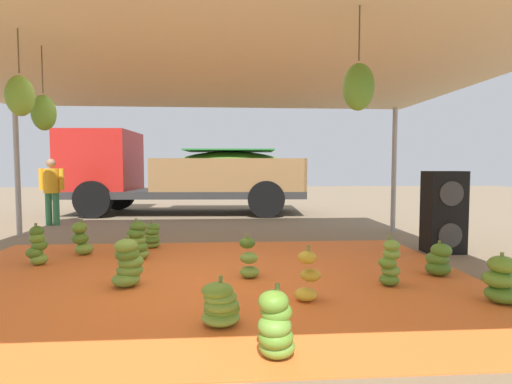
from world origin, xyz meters
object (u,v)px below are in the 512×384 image
(banana_bunch_9, at_px, (249,259))
(banana_bunch_12, at_px, (439,260))
(banana_bunch_6, at_px, (308,278))
(banana_bunch_8, at_px, (276,326))
(banana_bunch_1, at_px, (128,264))
(banana_bunch_5, at_px, (82,240))
(banana_bunch_11, at_px, (152,236))
(banana_bunch_0, at_px, (37,247))
(banana_bunch_10, at_px, (501,281))
(worker_0, at_px, (52,187))
(banana_bunch_2, at_px, (390,264))
(banana_bunch_3, at_px, (221,305))
(speaker_stack, at_px, (444,212))
(cargo_truck_main, at_px, (178,172))
(banana_bunch_7, at_px, (137,241))

(banana_bunch_9, bearing_deg, banana_bunch_12, -1.50)
(banana_bunch_6, bearing_deg, banana_bunch_8, -111.46)
(banana_bunch_1, distance_m, banana_bunch_5, 2.02)
(banana_bunch_1, relative_size, banana_bunch_11, 1.25)
(banana_bunch_0, bearing_deg, banana_bunch_10, -19.51)
(banana_bunch_11, bearing_deg, worker_0, 135.14)
(banana_bunch_2, height_order, banana_bunch_3, banana_bunch_2)
(banana_bunch_5, distance_m, worker_0, 3.85)
(banana_bunch_12, relative_size, speaker_stack, 0.33)
(worker_0, bearing_deg, banana_bunch_1, -58.97)
(banana_bunch_0, xyz_separation_m, banana_bunch_5, (0.38, 0.60, -0.02))
(banana_bunch_1, relative_size, banana_bunch_5, 1.08)
(banana_bunch_0, bearing_deg, banana_bunch_5, 57.94)
(banana_bunch_5, bearing_deg, banana_bunch_3, -52.36)
(banana_bunch_9, height_order, speaker_stack, speaker_stack)
(cargo_truck_main, bearing_deg, banana_bunch_7, -88.36)
(banana_bunch_2, bearing_deg, banana_bunch_3, -152.53)
(banana_bunch_8, xyz_separation_m, cargo_truck_main, (-1.84, 9.01, 0.97))
(banana_bunch_2, relative_size, banana_bunch_11, 1.26)
(banana_bunch_12, xyz_separation_m, worker_0, (-6.76, 4.78, 0.71))
(banana_bunch_10, distance_m, banana_bunch_11, 4.97)
(banana_bunch_5, relative_size, banana_bunch_9, 1.01)
(banana_bunch_5, height_order, banana_bunch_6, banana_bunch_6)
(banana_bunch_2, bearing_deg, banana_bunch_0, 164.28)
(banana_bunch_1, height_order, worker_0, worker_0)
(cargo_truck_main, bearing_deg, banana_bunch_10, -62.25)
(banana_bunch_5, height_order, banana_bunch_12, banana_bunch_5)
(banana_bunch_11, bearing_deg, banana_bunch_10, -36.53)
(banana_bunch_2, distance_m, speaker_stack, 2.34)
(banana_bunch_6, distance_m, speaker_stack, 3.38)
(banana_bunch_8, distance_m, banana_bunch_11, 4.27)
(banana_bunch_1, height_order, banana_bunch_5, banana_bunch_1)
(banana_bunch_10, distance_m, speaker_stack, 2.46)
(banana_bunch_12, relative_size, cargo_truck_main, 0.06)
(banana_bunch_11, relative_size, cargo_truck_main, 0.07)
(banana_bunch_3, distance_m, speaker_stack, 4.41)
(banana_bunch_6, bearing_deg, banana_bunch_10, -6.02)
(banana_bunch_0, xyz_separation_m, banana_bunch_9, (2.89, -0.82, -0.03))
(banana_bunch_8, xyz_separation_m, banana_bunch_9, (-0.09, 2.08, -0.01))
(banana_bunch_5, distance_m, cargo_truck_main, 5.66)
(banana_bunch_9, bearing_deg, banana_bunch_1, -169.44)
(banana_bunch_2, relative_size, banana_bunch_3, 1.25)
(cargo_truck_main, height_order, worker_0, cargo_truck_main)
(banana_bunch_10, distance_m, cargo_truck_main, 9.11)
(banana_bunch_1, bearing_deg, banana_bunch_11, 93.71)
(speaker_stack, bearing_deg, banana_bunch_9, -158.72)
(banana_bunch_9, xyz_separation_m, worker_0, (-4.38, 4.71, 0.68))
(banana_bunch_7, relative_size, banana_bunch_11, 1.29)
(cargo_truck_main, bearing_deg, banana_bunch_12, -59.43)
(banana_bunch_3, xyz_separation_m, banana_bunch_9, (0.31, 1.44, 0.05))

